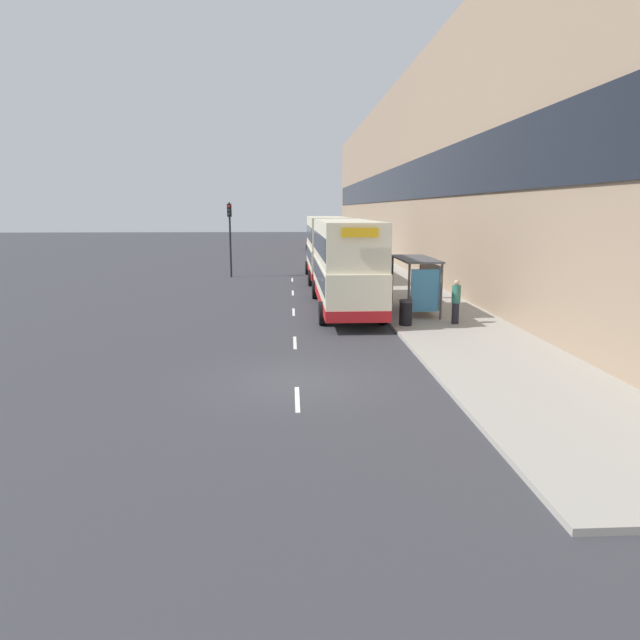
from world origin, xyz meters
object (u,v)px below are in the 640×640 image
Objects in this scene: car_0 at (314,243)px; litter_bin at (406,312)px; pedestrian_at_shelter at (456,301)px; double_decker_bus_ahead at (327,247)px; bus_shelter at (421,275)px; double_decker_bus_near at (345,263)px; pedestrian_1 at (430,282)px; traffic_light_far_kerb at (230,227)px.

car_0 is 4.03× the size of litter_bin.
double_decker_bus_ahead is at bearing 104.49° from pedestrian_at_shelter.
bus_shelter reaches higher than litter_bin.
pedestrian_at_shelter is 2.18m from litter_bin.
pedestrian_1 is at bearing 29.38° from double_decker_bus_near.
pedestrian_at_shelter reaches higher than car_0.
litter_bin is (1.74, -46.23, -0.18)m from car_0.
bus_shelter is 3.67m from double_decker_bus_near.
pedestrian_1 is at bearing -83.51° from car_0.
traffic_light_far_kerb reaches higher than pedestrian_1.
car_0 is (-2.96, 43.42, -1.03)m from bus_shelter.
traffic_light_far_kerb is at bearing 135.08° from pedestrian_1.
double_decker_bus_near and double_decker_bus_ahead have the same top height.
pedestrian_1 is (4.83, -9.57, -1.30)m from double_decker_bus_ahead.
pedestrian_at_shelter is at bearing -75.51° from double_decker_bus_ahead.
bus_shelter is at bearing 109.27° from pedestrian_at_shelter.
car_0 is 39.41m from pedestrian_1.
double_decker_bus_near is 15.94m from traffic_light_far_kerb.
pedestrian_at_shelter is at bearing 6.04° from litter_bin.
double_decker_bus_ahead is 5.55× the size of pedestrian_at_shelter.
bus_shelter is 14.23m from double_decker_bus_ahead.
litter_bin is at bearing -87.84° from car_0.
litter_bin is at bearing -82.75° from double_decker_bus_ahead.
bus_shelter is at bearing -76.43° from double_decker_bus_ahead.
double_decker_bus_near reaches higher than litter_bin.
double_decker_bus_near is 41.88m from car_0.
double_decker_bus_ahead is 16.85m from litter_bin.
traffic_light_far_kerb is at bearing 115.58° from litter_bin.
bus_shelter is 43.53m from car_0.
double_decker_bus_near is at bearing -90.46° from car_0.
car_0 is 0.80× the size of traffic_light_far_kerb.
traffic_light_far_kerb is (-8.95, 18.70, 2.87)m from litter_bin.
litter_bin is 20.93m from traffic_light_far_kerb.
double_decker_bus_ahead is 29.63m from car_0.
bus_shelter is 2.85m from pedestrian_at_shelter.
traffic_light_far_kerb is at bearing -104.68° from car_0.
car_0 is (0.37, 29.59, -1.44)m from double_decker_bus_ahead.
pedestrian_1 is (4.46, -39.16, 0.14)m from car_0.
double_decker_bus_ahead is (-0.04, 12.27, -0.00)m from double_decker_bus_near.
double_decker_bus_ahead reaches higher than litter_bin.
double_decker_bus_near is at bearing -64.37° from traffic_light_far_kerb.
pedestrian_at_shelter is 1.74× the size of litter_bin.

